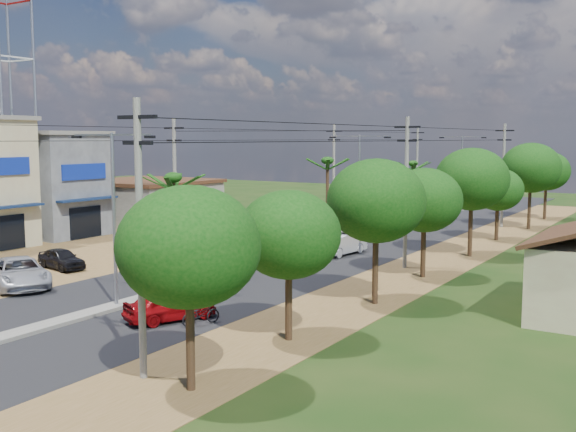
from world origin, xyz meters
name	(u,v)px	position (x,y,z in m)	size (l,w,h in m)	color
ground	(117,308)	(0.00, 0.00, 0.00)	(160.00, 160.00, 0.00)	black
road	(290,258)	(0.00, 15.00, 0.02)	(12.00, 110.00, 0.04)	black
median	(313,251)	(0.00, 18.00, 0.09)	(1.00, 90.00, 0.18)	#605E56
dirt_lot_west	(47,253)	(-15.00, 8.00, 0.02)	(18.00, 46.00, 0.04)	brown
dirt_shoulder_east	(414,272)	(8.50, 15.00, 0.01)	(5.00, 90.00, 0.03)	brown
shophouse_grey	(50,183)	(-21.98, 14.00, 4.16)	(9.00, 6.40, 8.30)	#4A4C51
low_shed	(148,201)	(-21.00, 24.00, 1.97)	(10.40, 10.40, 3.95)	#605E56
tree_east_a	(189,247)	(9.50, -6.00, 4.49)	(4.40, 4.40, 6.37)	black
tree_east_b	(289,235)	(9.30, 0.00, 4.11)	(4.00, 4.00, 5.83)	black
tree_east_c	(376,201)	(9.70, 7.00, 4.86)	(4.60, 4.60, 6.83)	black
tree_east_d	(424,200)	(9.40, 14.00, 4.34)	(4.20, 4.20, 6.13)	black
tree_east_e	(472,179)	(9.60, 22.00, 5.09)	(4.80, 4.80, 7.14)	black
tree_east_f	(498,190)	(9.20, 30.00, 3.89)	(3.80, 3.80, 5.52)	black
tree_east_g	(531,168)	(9.80, 38.00, 5.24)	(5.00, 5.00, 7.38)	black
tree_east_h	(546,171)	(9.50, 46.00, 4.64)	(4.40, 4.40, 6.52)	black
palm_median_near	(173,183)	(0.00, 4.00, 5.54)	(2.00, 2.00, 6.15)	black
palm_median_mid	(328,165)	(0.00, 20.00, 5.90)	(2.00, 2.00, 6.55)	black
palm_median_far	(413,166)	(0.00, 36.00, 5.26)	(2.00, 2.00, 5.85)	black
streetlight_near	(114,204)	(0.00, 0.00, 4.79)	(5.10, 0.18, 8.00)	gray
streetlight_mid	(359,177)	(0.00, 25.00, 4.79)	(5.10, 0.18, 8.00)	gray
streetlight_far	(462,166)	(0.00, 50.00, 4.79)	(5.10, 0.18, 8.00)	gray
utility_pole_w_b	(175,184)	(-7.00, 12.00, 4.76)	(1.60, 0.24, 9.00)	#605E56
utility_pole_w_c	(334,171)	(-7.00, 34.00, 4.76)	(1.60, 0.24, 9.00)	#605E56
utility_pole_w_d	(417,163)	(-7.00, 55.00, 4.76)	(1.60, 0.24, 9.00)	#605E56
utility_pole_e_a	(140,233)	(7.50, -6.00, 4.76)	(1.60, 0.24, 9.00)	#605E56
utility_pole_e_b	(406,189)	(7.50, 16.00, 4.76)	(1.60, 0.24, 9.00)	#605E56
utility_pole_e_c	(503,173)	(7.50, 38.00, 4.76)	(1.60, 0.24, 9.00)	#605E56
car_red_near	(170,306)	(3.58, -0.34, 0.67)	(1.58, 3.93, 1.34)	maroon
car_silver_mid	(342,245)	(2.20, 18.00, 0.70)	(1.47, 4.22, 1.39)	#A6A8AF
car_white_far	(362,224)	(-1.50, 28.83, 0.66)	(1.84, 4.52, 1.31)	beige
car_parked_silver	(19,273)	(-7.50, 0.38, 0.76)	(2.51, 5.45, 1.52)	#A6A8AF
car_parked_dark	(61,259)	(-9.59, 4.80, 0.62)	(1.46, 3.62, 1.23)	black
moto_rider_east	(201,315)	(5.16, -0.24, 0.47)	(0.62, 1.77, 0.93)	black
moto_rider_west_a	(322,237)	(-1.20, 21.40, 0.51)	(0.67, 1.94, 1.02)	black
moto_rider_west_b	(334,227)	(-3.29, 27.20, 0.48)	(0.45, 1.60, 0.96)	black
roadside_sign	(32,274)	(-8.00, 1.53, 0.44)	(0.45, 1.03, 0.89)	maroon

